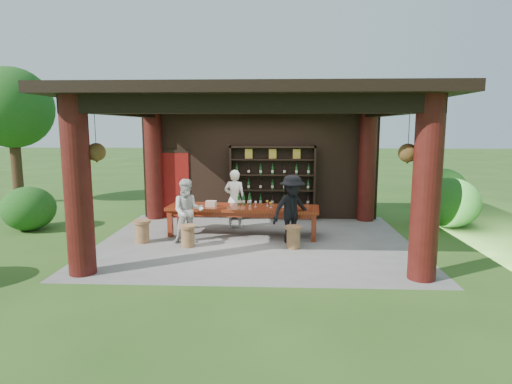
{
  "coord_description": "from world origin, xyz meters",
  "views": [
    {
      "loc": [
        0.48,
        -10.01,
        2.75
      ],
      "look_at": [
        0.0,
        0.4,
        1.15
      ],
      "focal_mm": 30.0,
      "sensor_mm": 36.0,
      "label": 1
    }
  ],
  "objects_px": {
    "stool_near_left": "(188,235)",
    "stool_near_right": "(293,237)",
    "stool_far_left": "(142,231)",
    "host": "(235,199)",
    "napkin_basket": "(211,203)",
    "guest_man": "(292,209)",
    "guest_woman": "(188,211)",
    "wine_shelf": "(272,183)",
    "tasting_table": "(243,211)"
  },
  "relations": [
    {
      "from": "stool_far_left",
      "to": "host",
      "type": "height_order",
      "value": "host"
    },
    {
      "from": "stool_far_left",
      "to": "guest_man",
      "type": "bearing_deg",
      "value": 2.0
    },
    {
      "from": "guest_woman",
      "to": "napkin_basket",
      "type": "bearing_deg",
      "value": 45.26
    },
    {
      "from": "wine_shelf",
      "to": "tasting_table",
      "type": "bearing_deg",
      "value": -111.56
    },
    {
      "from": "stool_near_left",
      "to": "stool_far_left",
      "type": "relative_size",
      "value": 0.94
    },
    {
      "from": "stool_near_left",
      "to": "host",
      "type": "bearing_deg",
      "value": 64.6
    },
    {
      "from": "host",
      "to": "napkin_basket",
      "type": "distance_m",
      "value": 0.98
    },
    {
      "from": "tasting_table",
      "to": "stool_near_right",
      "type": "relative_size",
      "value": 7.51
    },
    {
      "from": "tasting_table",
      "to": "host",
      "type": "relative_size",
      "value": 2.43
    },
    {
      "from": "host",
      "to": "guest_woman",
      "type": "distance_m",
      "value": 1.84
    },
    {
      "from": "wine_shelf",
      "to": "stool_near_right",
      "type": "bearing_deg",
      "value": -80.39
    },
    {
      "from": "tasting_table",
      "to": "guest_woman",
      "type": "xyz_separation_m",
      "value": [
        -1.25,
        -0.77,
        0.13
      ]
    },
    {
      "from": "stool_near_right",
      "to": "napkin_basket",
      "type": "xyz_separation_m",
      "value": [
        -2.04,
        1.11,
        0.55
      ]
    },
    {
      "from": "tasting_table",
      "to": "stool_near_left",
      "type": "bearing_deg",
      "value": -136.9
    },
    {
      "from": "host",
      "to": "stool_far_left",
      "type": "bearing_deg",
      "value": 45.84
    },
    {
      "from": "guest_man",
      "to": "host",
      "type": "bearing_deg",
      "value": 105.28
    },
    {
      "from": "stool_far_left",
      "to": "napkin_basket",
      "type": "relative_size",
      "value": 2.08
    },
    {
      "from": "wine_shelf",
      "to": "guest_woman",
      "type": "height_order",
      "value": "wine_shelf"
    },
    {
      "from": "stool_far_left",
      "to": "napkin_basket",
      "type": "distance_m",
      "value": 1.81
    },
    {
      "from": "host",
      "to": "napkin_basket",
      "type": "height_order",
      "value": "host"
    },
    {
      "from": "stool_near_left",
      "to": "stool_far_left",
      "type": "bearing_deg",
      "value": 165.05
    },
    {
      "from": "host",
      "to": "guest_man",
      "type": "height_order",
      "value": "guest_man"
    },
    {
      "from": "stool_near_right",
      "to": "guest_woman",
      "type": "height_order",
      "value": "guest_woman"
    },
    {
      "from": "wine_shelf",
      "to": "guest_woman",
      "type": "relative_size",
      "value": 1.63
    },
    {
      "from": "guest_woman",
      "to": "stool_near_left",
      "type": "bearing_deg",
      "value": -94.96
    },
    {
      "from": "host",
      "to": "guest_woman",
      "type": "bearing_deg",
      "value": 66.49
    },
    {
      "from": "stool_near_left",
      "to": "tasting_table",
      "type": "bearing_deg",
      "value": 43.1
    },
    {
      "from": "stool_near_right",
      "to": "napkin_basket",
      "type": "distance_m",
      "value": 2.39
    },
    {
      "from": "tasting_table",
      "to": "stool_near_left",
      "type": "distance_m",
      "value": 1.67
    },
    {
      "from": "guest_woman",
      "to": "guest_man",
      "type": "xyz_separation_m",
      "value": [
        2.46,
        0.09,
        0.05
      ]
    },
    {
      "from": "stool_near_left",
      "to": "napkin_basket",
      "type": "height_order",
      "value": "napkin_basket"
    },
    {
      "from": "wine_shelf",
      "to": "stool_far_left",
      "type": "relative_size",
      "value": 4.62
    },
    {
      "from": "stool_near_left",
      "to": "guest_man",
      "type": "bearing_deg",
      "value": 10.25
    },
    {
      "from": "guest_woman",
      "to": "stool_far_left",
      "type": "bearing_deg",
      "value": 167.6
    },
    {
      "from": "tasting_table",
      "to": "guest_woman",
      "type": "bearing_deg",
      "value": -148.33
    },
    {
      "from": "wine_shelf",
      "to": "guest_man",
      "type": "bearing_deg",
      "value": -79.17
    },
    {
      "from": "stool_near_left",
      "to": "stool_near_right",
      "type": "relative_size",
      "value": 0.98
    },
    {
      "from": "stool_far_left",
      "to": "wine_shelf",
      "type": "bearing_deg",
      "value": 40.71
    },
    {
      "from": "guest_man",
      "to": "napkin_basket",
      "type": "bearing_deg",
      "value": 131.91
    },
    {
      "from": "stool_near_right",
      "to": "stool_near_left",
      "type": "bearing_deg",
      "value": 179.63
    },
    {
      "from": "host",
      "to": "stool_near_left",
      "type": "bearing_deg",
      "value": 72.7
    },
    {
      "from": "wine_shelf",
      "to": "stool_far_left",
      "type": "distance_m",
      "value": 4.15
    },
    {
      "from": "stool_far_left",
      "to": "host",
      "type": "relative_size",
      "value": 0.34
    },
    {
      "from": "stool_near_right",
      "to": "host",
      "type": "xyz_separation_m",
      "value": [
        -1.52,
        1.93,
        0.53
      ]
    },
    {
      "from": "stool_near_left",
      "to": "guest_man",
      "type": "relative_size",
      "value": 0.31
    },
    {
      "from": "stool_near_left",
      "to": "stool_near_right",
      "type": "bearing_deg",
      "value": -0.37
    },
    {
      "from": "host",
      "to": "guest_man",
      "type": "bearing_deg",
      "value": 143.47
    },
    {
      "from": "guest_woman",
      "to": "guest_man",
      "type": "distance_m",
      "value": 2.47
    },
    {
      "from": "wine_shelf",
      "to": "napkin_basket",
      "type": "distance_m",
      "value": 2.44
    },
    {
      "from": "wine_shelf",
      "to": "stool_near_left",
      "type": "bearing_deg",
      "value": -122.96
    }
  ]
}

